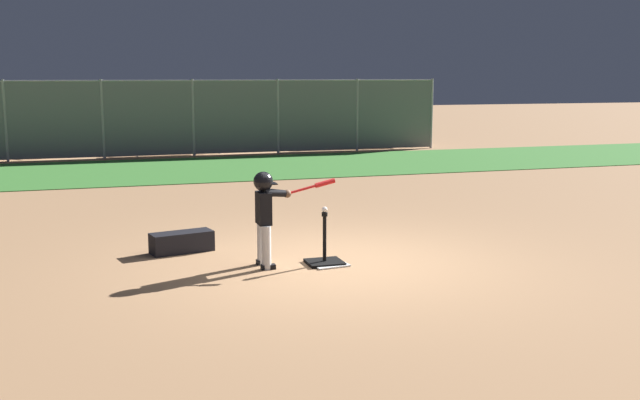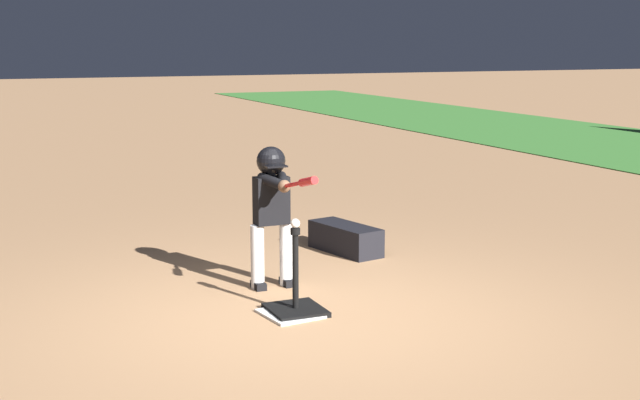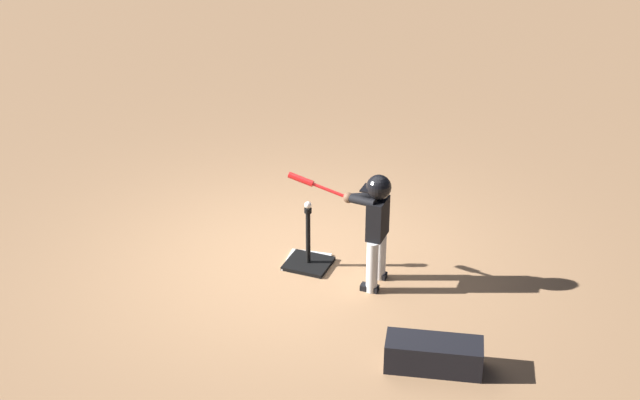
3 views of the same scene
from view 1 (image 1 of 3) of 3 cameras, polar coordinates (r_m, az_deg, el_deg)
The scene contains 10 objects.
ground_plane at distance 9.66m, azimuth 1.40°, elevation -4.85°, with size 90.00×90.00×0.00m, color #AD7F56.
grass_outfield_strip at distance 19.48m, azimuth -8.24°, elevation 2.40°, with size 56.00×5.19×0.02m, color #3D7F33.
backstop_fence at distance 22.62m, azimuth -9.64°, elevation 6.33°, with size 15.60×0.08×2.26m.
home_plate at distance 9.60m, azimuth 0.61°, elevation -4.88°, with size 0.44×0.44×0.02m, color white.
batting_tee at distance 9.61m, azimuth 0.35°, elevation -4.39°, with size 0.46×0.41×0.67m.
batter_child at distance 9.36m, azimuth -4.12°, elevation -0.50°, with size 1.06×0.38×1.21m.
baseball at distance 9.48m, azimuth 0.35°, elevation -0.73°, with size 0.07×0.07×0.07m, color white.
bleachers_right_center at distance 23.62m, azimuth -11.02°, elevation 4.70°, with size 2.78×1.95×0.97m.
bleachers_center at distance 25.93m, azimuth 3.73°, elevation 5.54°, with size 3.62×2.66×1.21m.
equipment_bag at distance 10.40m, azimuth -10.49°, elevation -3.17°, with size 0.84×0.32×0.28m, color black.
Camera 1 is at (-2.99, -8.87, 2.40)m, focal length 42.00 mm.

